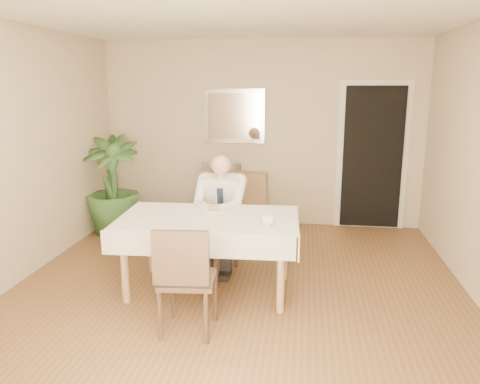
# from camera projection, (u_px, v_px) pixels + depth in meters

# --- Properties ---
(room) EXTENTS (5.00, 5.02, 2.60)m
(room) POSITION_uv_depth(u_px,v_px,m) (235.00, 163.00, 4.22)
(room) COLOR brown
(room) RESTS_ON ground
(window) EXTENTS (1.34, 0.04, 1.44)m
(window) POSITION_uv_depth(u_px,v_px,m) (138.00, 230.00, 1.80)
(window) COLOR silver
(window) RESTS_ON room
(doorway) EXTENTS (0.96, 0.07, 2.10)m
(doorway) POSITION_uv_depth(u_px,v_px,m) (372.00, 158.00, 6.45)
(doorway) COLOR silver
(doorway) RESTS_ON ground
(mirror) EXTENTS (0.86, 0.04, 0.76)m
(mirror) POSITION_uv_depth(u_px,v_px,m) (234.00, 116.00, 6.60)
(mirror) COLOR silver
(mirror) RESTS_ON room
(dining_table) EXTENTS (1.76, 1.09, 0.75)m
(dining_table) POSITION_uv_depth(u_px,v_px,m) (209.00, 225.00, 4.50)
(dining_table) COLOR #99704D
(dining_table) RESTS_ON ground
(chair_far) EXTENTS (0.42, 0.42, 0.87)m
(chair_far) POSITION_uv_depth(u_px,v_px,m) (224.00, 218.00, 5.39)
(chair_far) COLOR #3C2719
(chair_far) RESTS_ON ground
(chair_near) EXTENTS (0.47, 0.47, 0.93)m
(chair_near) POSITION_uv_depth(u_px,v_px,m) (185.00, 275.00, 3.70)
(chair_near) COLOR #3C2719
(chair_near) RESTS_ON ground
(seated_man) EXTENTS (0.48, 0.72, 1.24)m
(seated_man) POSITION_uv_depth(u_px,v_px,m) (220.00, 207.00, 5.07)
(seated_man) COLOR white
(seated_man) RESTS_ON ground
(plate) EXTENTS (0.26, 0.26, 0.02)m
(plate) POSITION_uv_depth(u_px,v_px,m) (215.00, 209.00, 4.71)
(plate) COLOR white
(plate) RESTS_ON dining_table
(food) EXTENTS (0.14, 0.14, 0.06)m
(food) POSITION_uv_depth(u_px,v_px,m) (215.00, 207.00, 4.71)
(food) COLOR #8D6340
(food) RESTS_ON dining_table
(knife) EXTENTS (0.01, 0.13, 0.01)m
(knife) POSITION_uv_depth(u_px,v_px,m) (217.00, 210.00, 4.65)
(knife) COLOR silver
(knife) RESTS_ON dining_table
(fork) EXTENTS (0.01, 0.13, 0.01)m
(fork) POSITION_uv_depth(u_px,v_px,m) (210.00, 209.00, 4.66)
(fork) COLOR silver
(fork) RESTS_ON dining_table
(coffee_mug) EXTENTS (0.14, 0.14, 0.09)m
(coffee_mug) POSITION_uv_depth(u_px,v_px,m) (268.00, 220.00, 4.21)
(coffee_mug) COLOR white
(coffee_mug) RESTS_ON dining_table
(sideboard) EXTENTS (0.97, 0.37, 0.76)m
(sideboard) POSITION_uv_depth(u_px,v_px,m) (233.00, 199.00, 6.72)
(sideboard) COLOR #99704D
(sideboard) RESTS_ON ground
(photo_frame_left) EXTENTS (0.10, 0.02, 0.14)m
(photo_frame_left) POSITION_uv_depth(u_px,v_px,m) (205.00, 167.00, 6.73)
(photo_frame_left) COLOR silver
(photo_frame_left) RESTS_ON sideboard
(photo_frame_center) EXTENTS (0.10, 0.02, 0.14)m
(photo_frame_center) POSITION_uv_depth(u_px,v_px,m) (220.00, 167.00, 6.65)
(photo_frame_center) COLOR silver
(photo_frame_center) RESTS_ON sideboard
(photo_frame_right) EXTENTS (0.10, 0.02, 0.14)m
(photo_frame_right) POSITION_uv_depth(u_px,v_px,m) (238.00, 168.00, 6.61)
(photo_frame_right) COLOR silver
(photo_frame_right) RESTS_ON sideboard
(potted_palm) EXTENTS (0.88, 0.88, 1.32)m
(potted_palm) POSITION_uv_depth(u_px,v_px,m) (112.00, 185.00, 6.32)
(potted_palm) COLOR #2A4C20
(potted_palm) RESTS_ON ground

